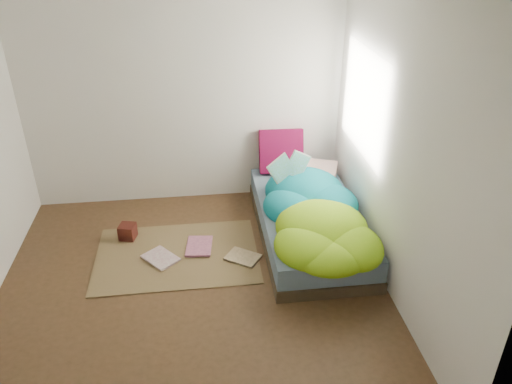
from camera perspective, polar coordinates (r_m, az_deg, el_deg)
ground at (r=4.65m, az=-7.20°, el=-11.05°), size 3.50×3.50×0.00m
room_walls at (r=3.82m, az=-8.51°, el=8.03°), size 3.54×3.54×2.62m
bed at (r=5.24m, az=6.03°, el=-3.52°), size 1.00×2.00×0.34m
duvet at (r=4.88m, az=6.79°, el=-1.52°), size 0.96×1.84×0.34m
rug at (r=5.08m, az=-9.00°, el=-7.10°), size 1.60×1.10×0.01m
pillow_floral at (r=5.73m, az=6.18°, el=2.25°), size 0.68×0.55×0.13m
pillow_magenta at (r=5.79m, az=2.89°, el=4.70°), size 0.51×0.18×0.50m
open_book at (r=5.11m, az=3.91°, el=3.89°), size 0.42×0.23×0.25m
wooden_box at (r=5.38m, az=-14.46°, el=-4.39°), size 0.19×0.19×0.16m
floor_book_a at (r=4.98m, az=-11.97°, el=-8.03°), size 0.40×0.42×0.03m
floor_book_b at (r=5.15m, az=-7.95°, el=-6.19°), size 0.30×0.37×0.03m
floor_book_c at (r=4.88m, az=-2.15°, el=-8.19°), size 0.39×0.37×0.02m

